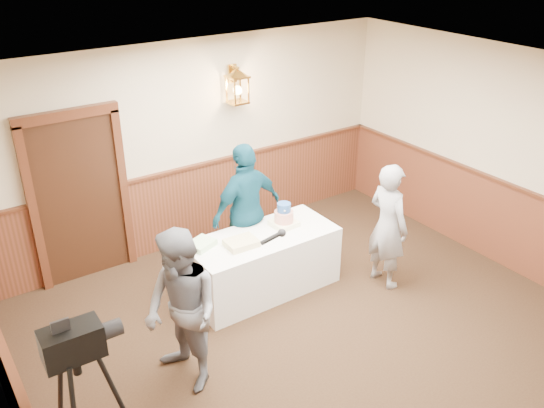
# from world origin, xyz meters

# --- Properties ---
(ground) EXTENTS (7.00, 7.00, 0.00)m
(ground) POSITION_xyz_m (0.00, 0.00, 0.00)
(ground) COLOR black
(ground) RESTS_ON ground
(room_shell) EXTENTS (6.02, 7.02, 2.81)m
(room_shell) POSITION_xyz_m (-0.05, 0.45, 1.52)
(room_shell) COLOR beige
(room_shell) RESTS_ON ground
(display_table) EXTENTS (1.80, 0.80, 0.75)m
(display_table) POSITION_xyz_m (0.04, 1.90, 0.38)
(display_table) COLOR white
(display_table) RESTS_ON ground
(tiered_cake) EXTENTS (0.32, 0.32, 0.30)m
(tiered_cake) POSITION_xyz_m (0.40, 1.96, 0.87)
(tiered_cake) COLOR #FFF8C7
(tiered_cake) RESTS_ON display_table
(sheet_cake_yellow) EXTENTS (0.37, 0.29, 0.07)m
(sheet_cake_yellow) POSITION_xyz_m (-0.29, 1.84, 0.79)
(sheet_cake_yellow) COLOR tan
(sheet_cake_yellow) RESTS_ON display_table
(sheet_cake_green) EXTENTS (0.36, 0.33, 0.07)m
(sheet_cake_green) POSITION_xyz_m (-0.68, 2.08, 0.78)
(sheet_cake_green) COLOR #A5D999
(sheet_cake_green) RESTS_ON display_table
(interviewer) EXTENTS (1.54, 0.88, 1.67)m
(interviewer) POSITION_xyz_m (-1.45, 1.00, 0.83)
(interviewer) COLOR slate
(interviewer) RESTS_ON ground
(baker) EXTENTS (0.39, 0.59, 1.60)m
(baker) POSITION_xyz_m (1.38, 1.18, 0.80)
(baker) COLOR gray
(baker) RESTS_ON ground
(assistant_p) EXTENTS (1.07, 0.56, 1.75)m
(assistant_p) POSITION_xyz_m (0.11, 2.35, 0.88)
(assistant_p) COLOR navy
(assistant_p) RESTS_ON ground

